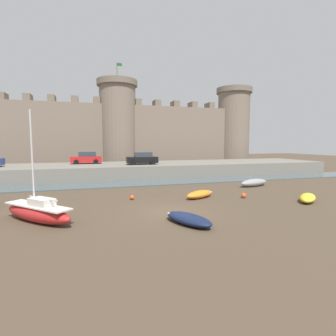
{
  "coord_description": "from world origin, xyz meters",
  "views": [
    {
      "loc": [
        -5.04,
        -16.02,
        4.52
      ],
      "look_at": [
        1.06,
        4.17,
        2.5
      ],
      "focal_mm": 28.0,
      "sensor_mm": 36.0,
      "label": 1
    }
  ],
  "objects_px": {
    "rowboat_foreground_centre": "(200,194)",
    "mooring_buoy_near_channel": "(244,195)",
    "sailboat_midflat_centre": "(38,212)",
    "car_quay_centre_west": "(142,159)",
    "rowboat_near_channel_right": "(188,219)",
    "mooring_buoy_off_centre": "(132,197)",
    "rowboat_midflat_right": "(254,182)",
    "rowboat_midflat_left": "(308,198)",
    "car_quay_east": "(87,158)"
  },
  "relations": [
    {
      "from": "rowboat_foreground_centre",
      "to": "mooring_buoy_near_channel",
      "type": "height_order",
      "value": "rowboat_foreground_centre"
    },
    {
      "from": "sailboat_midflat_centre",
      "to": "car_quay_centre_west",
      "type": "height_order",
      "value": "sailboat_midflat_centre"
    },
    {
      "from": "sailboat_midflat_centre",
      "to": "mooring_buoy_near_channel",
      "type": "distance_m",
      "value": 15.19
    },
    {
      "from": "rowboat_near_channel_right",
      "to": "rowboat_foreground_centre",
      "type": "height_order",
      "value": "rowboat_foreground_centre"
    },
    {
      "from": "rowboat_foreground_centre",
      "to": "rowboat_near_channel_right",
      "type": "bearing_deg",
      "value": -118.69
    },
    {
      "from": "sailboat_midflat_centre",
      "to": "rowboat_foreground_centre",
      "type": "distance_m",
      "value": 12.04
    },
    {
      "from": "car_quay_centre_west",
      "to": "mooring_buoy_off_centre",
      "type": "bearing_deg",
      "value": -104.64
    },
    {
      "from": "rowboat_midflat_right",
      "to": "rowboat_midflat_left",
      "type": "distance_m",
      "value": 7.46
    },
    {
      "from": "rowboat_midflat_right",
      "to": "car_quay_east",
      "type": "bearing_deg",
      "value": 139.31
    },
    {
      "from": "sailboat_midflat_centre",
      "to": "car_quay_centre_west",
      "type": "bearing_deg",
      "value": 61.88
    },
    {
      "from": "mooring_buoy_near_channel",
      "to": "car_quay_centre_west",
      "type": "bearing_deg",
      "value": 108.45
    },
    {
      "from": "rowboat_foreground_centre",
      "to": "mooring_buoy_off_centre",
      "type": "distance_m",
      "value": 5.54
    },
    {
      "from": "mooring_buoy_off_centre",
      "to": "car_quay_east",
      "type": "height_order",
      "value": "car_quay_east"
    },
    {
      "from": "rowboat_midflat_left",
      "to": "mooring_buoy_off_centre",
      "type": "bearing_deg",
      "value": 160.16
    },
    {
      "from": "sailboat_midflat_centre",
      "to": "mooring_buoy_near_channel",
      "type": "height_order",
      "value": "sailboat_midflat_centre"
    },
    {
      "from": "mooring_buoy_near_channel",
      "to": "rowboat_near_channel_right",
      "type": "bearing_deg",
      "value": -143.06
    },
    {
      "from": "rowboat_midflat_right",
      "to": "rowboat_near_channel_right",
      "type": "xyz_separation_m",
      "value": [
        -11.24,
        -10.03,
        -0.1
      ]
    },
    {
      "from": "sailboat_midflat_centre",
      "to": "mooring_buoy_off_centre",
      "type": "distance_m",
      "value": 7.49
    },
    {
      "from": "rowboat_midflat_left",
      "to": "car_quay_east",
      "type": "xyz_separation_m",
      "value": [
        -16.41,
        21.89,
        2.13
      ]
    },
    {
      "from": "rowboat_near_channel_right",
      "to": "mooring_buoy_near_channel",
      "type": "bearing_deg",
      "value": 36.94
    },
    {
      "from": "rowboat_foreground_centre",
      "to": "rowboat_midflat_right",
      "type": "bearing_deg",
      "value": 25.7
    },
    {
      "from": "mooring_buoy_off_centre",
      "to": "car_quay_east",
      "type": "distance_m",
      "value": 17.75
    },
    {
      "from": "mooring_buoy_off_centre",
      "to": "rowboat_midflat_left",
      "type": "bearing_deg",
      "value": -19.84
    },
    {
      "from": "rowboat_midflat_left",
      "to": "rowboat_foreground_centre",
      "type": "xyz_separation_m",
      "value": [
        -7.42,
        3.69,
        0.0
      ]
    },
    {
      "from": "rowboat_near_channel_right",
      "to": "rowboat_midflat_left",
      "type": "xyz_separation_m",
      "value": [
        10.85,
        2.57,
        0.02
      ]
    },
    {
      "from": "car_quay_east",
      "to": "rowboat_midflat_right",
      "type": "bearing_deg",
      "value": -40.69
    },
    {
      "from": "mooring_buoy_off_centre",
      "to": "rowboat_foreground_centre",
      "type": "bearing_deg",
      "value": -9.93
    },
    {
      "from": "rowboat_foreground_centre",
      "to": "car_quay_east",
      "type": "bearing_deg",
      "value": 116.27
    },
    {
      "from": "mooring_buoy_near_channel",
      "to": "rowboat_foreground_centre",
      "type": "bearing_deg",
      "value": 162.6
    },
    {
      "from": "rowboat_near_channel_right",
      "to": "car_quay_east",
      "type": "height_order",
      "value": "car_quay_east"
    },
    {
      "from": "rowboat_near_channel_right",
      "to": "sailboat_midflat_centre",
      "type": "bearing_deg",
      "value": 160.45
    },
    {
      "from": "rowboat_foreground_centre",
      "to": "mooring_buoy_near_channel",
      "type": "relative_size",
      "value": 7.43
    },
    {
      "from": "rowboat_midflat_right",
      "to": "mooring_buoy_off_centre",
      "type": "distance_m",
      "value": 13.56
    },
    {
      "from": "rowboat_foreground_centre",
      "to": "car_quay_centre_west",
      "type": "xyz_separation_m",
      "value": [
        -1.84,
        14.8,
        2.13
      ]
    },
    {
      "from": "rowboat_near_channel_right",
      "to": "rowboat_midflat_left",
      "type": "distance_m",
      "value": 11.15
    },
    {
      "from": "mooring_buoy_near_channel",
      "to": "car_quay_east",
      "type": "xyz_separation_m",
      "value": [
        -12.45,
        19.29,
        2.24
      ]
    },
    {
      "from": "rowboat_foreground_centre",
      "to": "car_quay_centre_west",
      "type": "relative_size",
      "value": 0.75
    },
    {
      "from": "rowboat_near_channel_right",
      "to": "rowboat_midflat_left",
      "type": "bearing_deg",
      "value": 13.34
    },
    {
      "from": "car_quay_centre_west",
      "to": "rowboat_near_channel_right",
      "type": "bearing_deg",
      "value": -94.32
    },
    {
      "from": "rowboat_midflat_right",
      "to": "rowboat_midflat_left",
      "type": "xyz_separation_m",
      "value": [
        -0.39,
        -7.45,
        -0.09
      ]
    },
    {
      "from": "mooring_buoy_off_centre",
      "to": "car_quay_east",
      "type": "bearing_deg",
      "value": 101.57
    },
    {
      "from": "sailboat_midflat_centre",
      "to": "car_quay_centre_west",
      "type": "xyz_separation_m",
      "value": [
        9.72,
        18.18,
        1.86
      ]
    },
    {
      "from": "rowboat_foreground_centre",
      "to": "car_quay_centre_west",
      "type": "height_order",
      "value": "car_quay_centre_west"
    },
    {
      "from": "rowboat_midflat_right",
      "to": "car_quay_centre_west",
      "type": "distance_m",
      "value": 14.8
    },
    {
      "from": "rowboat_foreground_centre",
      "to": "sailboat_midflat_centre",
      "type": "bearing_deg",
      "value": -163.69
    },
    {
      "from": "rowboat_midflat_right",
      "to": "car_quay_centre_west",
      "type": "relative_size",
      "value": 0.93
    },
    {
      "from": "rowboat_near_channel_right",
      "to": "mooring_buoy_off_centre",
      "type": "xyz_separation_m",
      "value": [
        -2.02,
        7.22,
        -0.12
      ]
    },
    {
      "from": "mooring_buoy_near_channel",
      "to": "car_quay_centre_west",
      "type": "xyz_separation_m",
      "value": [
        -5.3,
        15.88,
        2.24
      ]
    },
    {
      "from": "mooring_buoy_near_channel",
      "to": "car_quay_east",
      "type": "relative_size",
      "value": 0.1
    },
    {
      "from": "rowboat_midflat_right",
      "to": "mooring_buoy_near_channel",
      "type": "bearing_deg",
      "value": -131.93
    }
  ]
}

